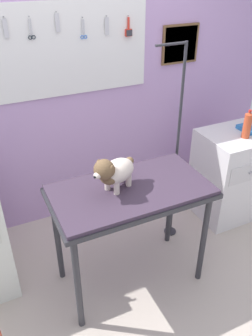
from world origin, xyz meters
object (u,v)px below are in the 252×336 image
at_px(soda_bottle, 247,125).
at_px(grooming_arm, 176,158).
at_px(grooming_table, 131,199).
at_px(dog, 114,172).
at_px(cabinet_right, 234,174).

bearing_deg(soda_bottle, grooming_arm, 177.19).
bearing_deg(grooming_table, soda_bottle, 12.87).
relative_size(grooming_table, dog, 3.04).
xyz_separation_m(grooming_arm, cabinet_right, (0.71, 0.04, -0.37)).
bearing_deg(dog, soda_bottle, 10.84).
distance_m(dog, soda_bottle, 1.37).
bearing_deg(grooming_arm, dog, -156.43).
xyz_separation_m(grooming_arm, soda_bottle, (0.68, -0.03, 0.17)).
relative_size(grooming_table, cabinet_right, 1.28).
xyz_separation_m(cabinet_right, soda_bottle, (-0.03, -0.08, 0.54)).
height_order(cabinet_right, soda_bottle, soda_bottle).
xyz_separation_m(grooming_table, cabinet_right, (1.27, 0.36, -0.35)).
distance_m(grooming_table, grooming_arm, 0.64).
xyz_separation_m(grooming_table, soda_bottle, (1.24, 0.28, 0.20)).
distance_m(grooming_table, dog, 0.26).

